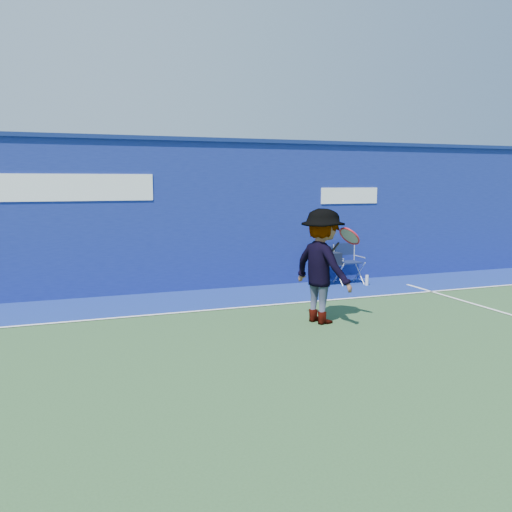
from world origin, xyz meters
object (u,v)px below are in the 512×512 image
object	(u,v)px
directors_chair_right	(348,271)
tennis_player	(322,266)
water_bottle	(367,280)
directors_chair_left	(328,269)

from	to	relation	value
directors_chair_right	tennis_player	distance (m)	3.48
tennis_player	directors_chair_right	bearing A→B (deg)	53.33
directors_chair_right	tennis_player	world-z (taller)	tennis_player
water_bottle	tennis_player	size ratio (longest dim) A/B	0.13
water_bottle	tennis_player	world-z (taller)	tennis_player
directors_chair_right	directors_chair_left	bearing A→B (deg)	-176.87
directors_chair_left	water_bottle	world-z (taller)	directors_chair_left
directors_chair_left	tennis_player	distance (m)	3.17
directors_chair_left	directors_chair_right	size ratio (longest dim) A/B	0.95
directors_chair_left	tennis_player	world-z (taller)	tennis_player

